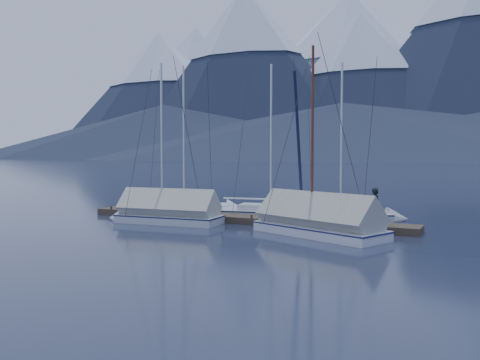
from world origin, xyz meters
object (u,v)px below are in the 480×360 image
sailboat_open_right (350,218)px  sailboat_covered_near (309,224)px  sailboat_open_mid (280,215)px  person (376,206)px  sailboat_open_left (193,209)px  sailboat_covered_far (160,214)px

sailboat_open_right → sailboat_covered_near: bearing=-95.1°
sailboat_open_mid → sailboat_open_right: (3.73, 0.71, -0.00)m
sailboat_covered_near → person: 3.30m
sailboat_open_left → sailboat_open_right: sailboat_open_left is taller
sailboat_open_right → sailboat_covered_near: sailboat_open_right is taller
sailboat_open_left → sailboat_open_right: bearing=1.4°
person → sailboat_open_right: bearing=15.9°
person → sailboat_open_left: bearing=59.4°
sailboat_covered_near → person: size_ratio=5.49×
sailboat_covered_near → sailboat_open_right: bearing=84.9°
sailboat_covered_near → person: sailboat_covered_near is taller
sailboat_open_left → sailboat_open_mid: (5.94, -0.48, -0.01)m
sailboat_open_left → sailboat_covered_far: bearing=-77.3°
sailboat_open_left → person: sailboat_open_left is taller
sailboat_open_left → sailboat_covered_near: size_ratio=1.07×
sailboat_covered_far → sailboat_open_left: bearing=102.7°
sailboat_open_mid → sailboat_covered_near: size_ratio=1.01×
sailboat_covered_near → sailboat_covered_far: size_ratio=1.02×
sailboat_open_left → sailboat_open_right: 9.67m
sailboat_open_left → sailboat_covered_near: (9.20, -4.98, 0.29)m
sailboat_open_left → sailboat_open_right: size_ratio=1.07×
sailboat_open_mid → sailboat_open_right: bearing=10.8°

